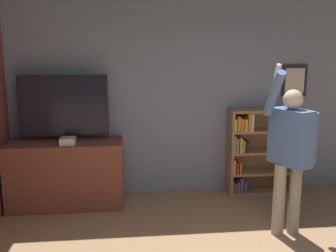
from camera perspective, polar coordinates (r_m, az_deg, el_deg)
name	(u,v)px	position (r m, az deg, el deg)	size (l,w,h in m)	color
wall_back	(183,98)	(5.45, 2.12, 4.11)	(6.66, 0.09, 2.70)	gray
tv_ledge	(67,174)	(5.31, -14.52, -6.71)	(1.46, 0.60, 0.85)	brown
television	(64,107)	(5.19, -14.87, 2.69)	(1.12, 0.22, 0.85)	black
game_console	(68,141)	(5.05, -14.33, -2.11)	(0.19, 0.20, 0.08)	white
bookshelf	(255,151)	(5.66, 12.47, -3.54)	(0.90, 0.28, 1.20)	#997047
person	(290,149)	(4.40, 17.30, -3.16)	(0.60, 0.56, 1.89)	gray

